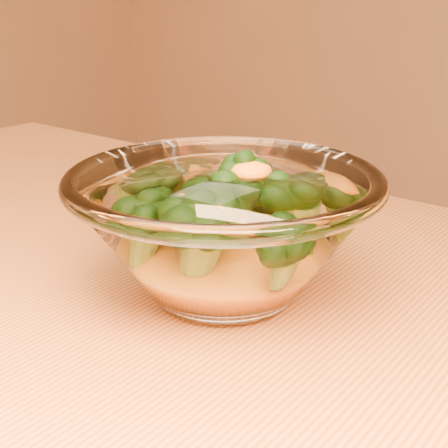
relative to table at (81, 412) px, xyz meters
The scene contains 4 objects.
table is the anchor object (origin of this frame).
glass_bowl 0.19m from the table, 45.67° to the left, with size 0.24×0.24×0.10m.
cheese_sauce 0.18m from the table, 45.67° to the left, with size 0.12×0.12×0.03m, color orange.
broccoli_heap 0.21m from the table, 49.45° to the left, with size 0.16×0.15×0.08m.
Camera 1 is at (0.35, -0.26, 0.98)m, focal length 50.00 mm.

